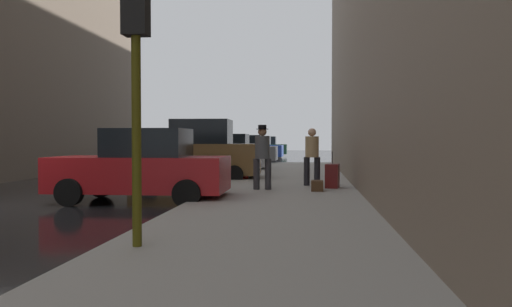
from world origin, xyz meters
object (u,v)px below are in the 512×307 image
parked_gray_coupe (243,151)px  parked_blue_sedan (255,149)px  duffel_bag (317,186)px  parked_dark_green_sedan (263,147)px  pedestrian_with_beanie (262,154)px  parked_bronze_suv (198,153)px  rolling_suitcase (332,176)px  fire_hydrant (245,169)px  traffic_light (136,43)px  parked_silver_sedan (225,154)px  parked_red_hatchback (142,167)px  pedestrian_in_tan_coat (312,154)px

parked_gray_coupe → parked_blue_sedan: 6.63m
parked_blue_sedan → duffel_bag: bearing=-79.7°
parked_dark_green_sedan → pedestrian_with_beanie: size_ratio=2.38×
duffel_bag → parked_dark_green_sedan: bearing=98.1°
parked_bronze_suv → parked_dark_green_sedan: size_ratio=1.10×
rolling_suitcase → parked_bronze_suv: bearing=143.4°
parked_bronze_suv → rolling_suitcase: (4.70, -3.49, -0.54)m
fire_hydrant → rolling_suitcase: size_ratio=0.68×
traffic_light → pedestrian_with_beanie: bearing=83.0°
rolling_suitcase → pedestrian_with_beanie: bearing=-160.2°
parked_gray_coupe → duffel_bag: 17.32m
parked_silver_sedan → fire_hydrant: (1.80, -6.17, -0.35)m
parked_red_hatchback → parked_blue_sedan: size_ratio=1.00×
parked_blue_sedan → duffel_bag: size_ratio=9.64×
parked_bronze_suv → pedestrian_in_tan_coat: bearing=-35.2°
fire_hydrant → rolling_suitcase: rolling_suitcase is taller
parked_dark_green_sedan → pedestrian_with_beanie: bearing=-84.7°
parked_bronze_suv → duffel_bag: size_ratio=10.57×
parked_bronze_suv → parked_gray_coupe: (0.00, 12.36, -0.18)m
parked_red_hatchback → duffel_bag: parked_red_hatchback is taller
parked_bronze_suv → parked_dark_green_sedan: bearing=90.0°
parked_bronze_suv → pedestrian_in_tan_coat: parked_bronze_suv is taller
parked_gray_coupe → parked_bronze_suv: bearing=-90.0°
parked_dark_green_sedan → fire_hydrant: 26.10m
parked_blue_sedan → traffic_light: bearing=-86.5°
parked_red_hatchback → parked_gray_coupe: 18.43m
pedestrian_in_tan_coat → duffel_bag: 1.72m
fire_hydrant → parked_red_hatchback: bearing=-107.8°
duffel_bag → parked_blue_sedan: bearing=100.3°
pedestrian_in_tan_coat → fire_hydrant: bearing=133.7°
parked_bronze_suv → pedestrian_in_tan_coat: size_ratio=2.72×
parked_blue_sedan → traffic_light: (1.85, -30.62, 1.91)m
parked_gray_coupe → parked_blue_sedan: bearing=90.0°
parked_gray_coupe → traffic_light: 24.13m
parked_bronze_suv → pedestrian_with_beanie: 5.02m
parked_blue_sedan → pedestrian_with_beanie: size_ratio=2.39×
parked_silver_sedan → parked_bronze_suv: bearing=-90.0°
parked_blue_sedan → fire_hydrant: bearing=-84.7°
parked_gray_coupe → traffic_light: bearing=-85.6°
parked_bronze_suv → fire_hydrant: size_ratio=6.61×
parked_dark_green_sedan → rolling_suitcase: (4.70, -29.06, -0.36)m
parked_bronze_suv → pedestrian_with_beanie: parked_bronze_suv is taller
parked_dark_green_sedan → parked_bronze_suv: bearing=-90.0°
parked_blue_sedan → pedestrian_in_tan_coat: size_ratio=2.48×
parked_gray_coupe → pedestrian_with_beanie: 16.78m
fire_hydrant → parked_bronze_suv: bearing=165.3°
parked_gray_coupe → duffel_bag: (4.26, -16.78, -0.56)m
parked_silver_sedan → parked_red_hatchback: bearing=-90.0°
fire_hydrant → pedestrian_in_tan_coat: size_ratio=0.41×
parked_dark_green_sedan → pedestrian_in_tan_coat: size_ratio=2.48×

